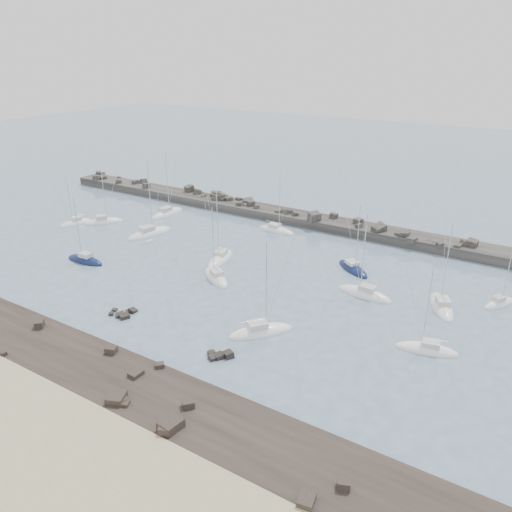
{
  "coord_description": "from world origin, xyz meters",
  "views": [
    {
      "loc": [
        44.04,
        -51.09,
        34.01
      ],
      "look_at": [
        4.76,
        12.0,
        2.79
      ],
      "focal_mm": 35.0,
      "sensor_mm": 36.0,
      "label": 1
    }
  ],
  "objects_px": {
    "sailboat_5": "(216,278)",
    "sailboat_13": "(76,223)",
    "sailboat_4": "(276,231)",
    "sailboat_0": "(104,222)",
    "sailboat_1": "(167,214)",
    "sailboat_3": "(150,234)",
    "sailboat_12": "(499,304)",
    "sailboat_6": "(220,259)",
    "sailboat_7": "(261,332)",
    "sailboat_9": "(365,294)",
    "sailboat_11": "(427,350)",
    "sailboat_10": "(441,307)",
    "sailboat_8": "(353,269)",
    "sailboat_2": "(85,261)"
  },
  "relations": [
    {
      "from": "sailboat_1",
      "to": "sailboat_7",
      "type": "bearing_deg",
      "value": -35.82
    },
    {
      "from": "sailboat_6",
      "to": "sailboat_12",
      "type": "xyz_separation_m",
      "value": [
        43.31,
        7.87,
        -0.01
      ]
    },
    {
      "from": "sailboat_1",
      "to": "sailboat_10",
      "type": "xyz_separation_m",
      "value": [
        61.21,
        -11.81,
        -0.01
      ]
    },
    {
      "from": "sailboat_11",
      "to": "sailboat_6",
      "type": "bearing_deg",
      "value": 165.76
    },
    {
      "from": "sailboat_1",
      "to": "sailboat_5",
      "type": "relative_size",
      "value": 1.16
    },
    {
      "from": "sailboat_8",
      "to": "sailboat_9",
      "type": "xyz_separation_m",
      "value": [
        4.91,
        -7.72,
        0.02
      ]
    },
    {
      "from": "sailboat_8",
      "to": "sailboat_11",
      "type": "bearing_deg",
      "value": -47.01
    },
    {
      "from": "sailboat_1",
      "to": "sailboat_2",
      "type": "xyz_separation_m",
      "value": [
        5.44,
        -27.25,
        0.0
      ]
    },
    {
      "from": "sailboat_6",
      "to": "sailboat_11",
      "type": "relative_size",
      "value": 1.15
    },
    {
      "from": "sailboat_5",
      "to": "sailboat_13",
      "type": "height_order",
      "value": "sailboat_5"
    },
    {
      "from": "sailboat_5",
      "to": "sailboat_2",
      "type": "bearing_deg",
      "value": -164.65
    },
    {
      "from": "sailboat_6",
      "to": "sailboat_7",
      "type": "xyz_separation_m",
      "value": [
        18.38,
        -16.71,
        0.0
      ]
    },
    {
      "from": "sailboat_0",
      "to": "sailboat_11",
      "type": "xyz_separation_m",
      "value": [
        69.68,
        -12.65,
        -0.02
      ]
    },
    {
      "from": "sailboat_4",
      "to": "sailboat_8",
      "type": "bearing_deg",
      "value": -25.59
    },
    {
      "from": "sailboat_3",
      "to": "sailboat_11",
      "type": "bearing_deg",
      "value": -12.38
    },
    {
      "from": "sailboat_11",
      "to": "sailboat_7",
      "type": "bearing_deg",
      "value": -159.48
    },
    {
      "from": "sailboat_0",
      "to": "sailboat_13",
      "type": "height_order",
      "value": "sailboat_0"
    },
    {
      "from": "sailboat_6",
      "to": "sailboat_10",
      "type": "distance_m",
      "value": 36.59
    },
    {
      "from": "sailboat_11",
      "to": "sailboat_13",
      "type": "height_order",
      "value": "sailboat_11"
    },
    {
      "from": "sailboat_6",
      "to": "sailboat_5",
      "type": "bearing_deg",
      "value": -59.6
    },
    {
      "from": "sailboat_0",
      "to": "sailboat_7",
      "type": "height_order",
      "value": "sailboat_7"
    },
    {
      "from": "sailboat_12",
      "to": "sailboat_3",
      "type": "bearing_deg",
      "value": -175.47
    },
    {
      "from": "sailboat_5",
      "to": "sailboat_4",
      "type": "bearing_deg",
      "value": 96.69
    },
    {
      "from": "sailboat_1",
      "to": "sailboat_3",
      "type": "bearing_deg",
      "value": -64.22
    },
    {
      "from": "sailboat_2",
      "to": "sailboat_7",
      "type": "xyz_separation_m",
      "value": [
        37.66,
        -3.86,
        -0.01
      ]
    },
    {
      "from": "sailboat_12",
      "to": "sailboat_13",
      "type": "bearing_deg",
      "value": -174.03
    },
    {
      "from": "sailboat_3",
      "to": "sailboat_12",
      "type": "distance_m",
      "value": 62.69
    },
    {
      "from": "sailboat_5",
      "to": "sailboat_12",
      "type": "height_order",
      "value": "sailboat_5"
    },
    {
      "from": "sailboat_0",
      "to": "sailboat_4",
      "type": "xyz_separation_m",
      "value": [
        33.09,
        14.69,
        -0.02
      ]
    },
    {
      "from": "sailboat_10",
      "to": "sailboat_13",
      "type": "height_order",
      "value": "sailboat_10"
    },
    {
      "from": "sailboat_5",
      "to": "sailboat_9",
      "type": "distance_m",
      "value": 23.2
    },
    {
      "from": "sailboat_7",
      "to": "sailboat_9",
      "type": "xyz_separation_m",
      "value": [
        7.55,
        17.19,
        0.01
      ]
    },
    {
      "from": "sailboat_2",
      "to": "sailboat_3",
      "type": "height_order",
      "value": "sailboat_3"
    },
    {
      "from": "sailboat_1",
      "to": "sailboat_6",
      "type": "distance_m",
      "value": 28.6
    },
    {
      "from": "sailboat_6",
      "to": "sailboat_11",
      "type": "bearing_deg",
      "value": -14.24
    },
    {
      "from": "sailboat_0",
      "to": "sailboat_9",
      "type": "bearing_deg",
      "value": -2.6
    },
    {
      "from": "sailboat_5",
      "to": "sailboat_7",
      "type": "height_order",
      "value": "sailboat_7"
    },
    {
      "from": "sailboat_12",
      "to": "sailboat_8",
      "type": "bearing_deg",
      "value": 179.15
    },
    {
      "from": "sailboat_4",
      "to": "sailboat_0",
      "type": "bearing_deg",
      "value": -156.06
    },
    {
      "from": "sailboat_0",
      "to": "sailboat_5",
      "type": "distance_m",
      "value": 37.21
    },
    {
      "from": "sailboat_0",
      "to": "sailboat_6",
      "type": "height_order",
      "value": "sailboat_6"
    },
    {
      "from": "sailboat_2",
      "to": "sailboat_7",
      "type": "bearing_deg",
      "value": -5.85
    },
    {
      "from": "sailboat_9",
      "to": "sailboat_5",
      "type": "bearing_deg",
      "value": -162.45
    },
    {
      "from": "sailboat_0",
      "to": "sailboat_8",
      "type": "distance_m",
      "value": 53.39
    },
    {
      "from": "sailboat_1",
      "to": "sailboat_3",
      "type": "distance_m",
      "value": 12.74
    },
    {
      "from": "sailboat_1",
      "to": "sailboat_12",
      "type": "distance_m",
      "value": 68.34
    },
    {
      "from": "sailboat_9",
      "to": "sailboat_2",
      "type": "bearing_deg",
      "value": -163.57
    },
    {
      "from": "sailboat_3",
      "to": "sailboat_8",
      "type": "relative_size",
      "value": 1.24
    },
    {
      "from": "sailboat_11",
      "to": "sailboat_12",
      "type": "relative_size",
      "value": 1.23
    },
    {
      "from": "sailboat_2",
      "to": "sailboat_9",
      "type": "bearing_deg",
      "value": 16.43
    }
  ]
}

